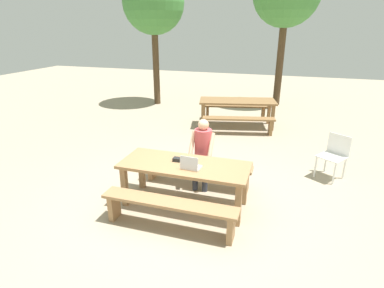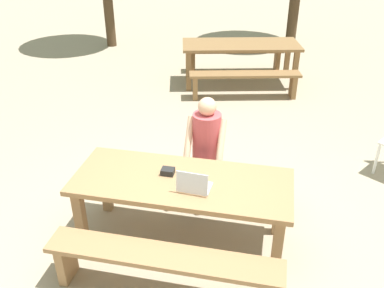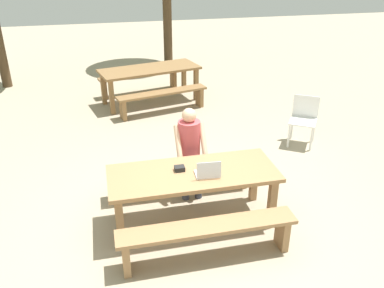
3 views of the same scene
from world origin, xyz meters
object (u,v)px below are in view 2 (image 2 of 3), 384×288
small_pouch (168,171)px  person_seated (206,145)px  picnic_table_front (182,189)px  laptop (194,185)px  picnic_table_mid (241,49)px

small_pouch → person_seated: size_ratio=0.10×
picnic_table_front → person_seated: person_seated is taller
laptop → person_seated: size_ratio=0.24×
picnic_table_front → picnic_table_mid: 4.49m
small_pouch → person_seated: 0.65m
laptop → picnic_table_mid: size_ratio=0.13×
small_pouch → person_seated: bearing=66.5°
picnic_table_front → small_pouch: size_ratio=16.79×
picnic_table_front → picnic_table_mid: picnic_table_mid is taller
picnic_table_front → picnic_table_mid: bearing=89.1°
small_pouch → picnic_table_mid: bearing=87.1°
small_pouch → picnic_table_mid: size_ratio=0.05×
laptop → person_seated: (-0.04, 0.81, -0.04)m
laptop → picnic_table_mid: (-0.07, 4.63, -0.12)m
picnic_table_front → person_seated: bearing=80.8°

